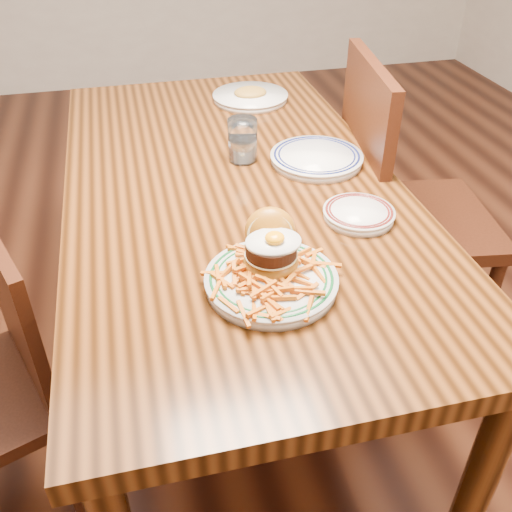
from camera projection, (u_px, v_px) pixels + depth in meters
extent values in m
plane|color=black|center=(238.00, 377.00, 1.93)|extent=(6.00, 6.00, 0.00)
cube|color=black|center=(232.00, 188.00, 1.50)|extent=(0.85, 1.60, 0.05)
cylinder|color=black|center=(106.00, 193.00, 2.23)|extent=(0.07, 0.07, 0.70)
cylinder|color=black|center=(475.00, 490.00, 1.21)|extent=(0.07, 0.07, 0.70)
cylinder|color=black|center=(285.00, 173.00, 2.37)|extent=(0.07, 0.07, 0.70)
cube|color=#39180B|center=(14.00, 310.00, 1.27)|extent=(0.16, 0.37, 0.41)
cylinder|color=#39180B|center=(72.00, 478.00, 1.41)|extent=(0.04, 0.04, 0.37)
cylinder|color=#39180B|center=(32.00, 392.00, 1.63)|extent=(0.04, 0.04, 0.37)
cube|color=#39180B|center=(418.00, 221.00, 1.84)|extent=(0.52, 0.52, 0.04)
cube|color=#39180B|center=(364.00, 147.00, 1.67)|extent=(0.10, 0.46, 0.49)
cylinder|color=#39180B|center=(441.00, 246.00, 2.16)|extent=(0.04, 0.04, 0.45)
cylinder|color=#39180B|center=(339.00, 251.00, 2.13)|extent=(0.04, 0.04, 0.45)
cylinder|color=#39180B|center=(484.00, 316.00, 1.84)|extent=(0.04, 0.04, 0.45)
cylinder|color=#39180B|center=(364.00, 323.00, 1.81)|extent=(0.04, 0.04, 0.45)
cylinder|color=silver|center=(271.00, 283.00, 1.12)|extent=(0.26, 0.26, 0.02)
cylinder|color=silver|center=(271.00, 278.00, 1.11)|extent=(0.26, 0.26, 0.01)
torus|color=#0D4B1F|center=(271.00, 277.00, 1.11)|extent=(0.24, 0.24, 0.01)
torus|color=#0D4B1F|center=(271.00, 277.00, 1.11)|extent=(0.22, 0.22, 0.01)
ellipsoid|color=#A86515|center=(271.00, 262.00, 1.13)|extent=(0.11, 0.11, 0.05)
cylinder|color=#F2DD97|center=(271.00, 254.00, 1.12)|extent=(0.11, 0.11, 0.00)
cylinder|color=black|center=(271.00, 248.00, 1.11)|extent=(0.10, 0.10, 0.03)
ellipsoid|color=silver|center=(273.00, 242.00, 1.10)|extent=(0.11, 0.09, 0.01)
ellipsoid|color=orange|center=(275.00, 238.00, 1.09)|extent=(0.04, 0.04, 0.02)
ellipsoid|color=#A86515|center=(270.00, 232.00, 1.16)|extent=(0.12, 0.11, 0.12)
cylinder|color=#F2DD97|center=(270.00, 237.00, 1.15)|extent=(0.10, 0.05, 0.09)
cylinder|color=silver|center=(358.00, 216.00, 1.33)|extent=(0.16, 0.16, 0.02)
cylinder|color=silver|center=(359.00, 211.00, 1.32)|extent=(0.17, 0.17, 0.01)
torus|color=#501512|center=(359.00, 211.00, 1.32)|extent=(0.16, 0.16, 0.01)
torus|color=#501512|center=(359.00, 211.00, 1.32)|extent=(0.14, 0.14, 0.01)
cube|color=silver|center=(365.00, 208.00, 1.33)|extent=(0.10, 0.06, 0.00)
cylinder|color=silver|center=(316.00, 160.00, 1.56)|extent=(0.25, 0.25, 0.02)
cylinder|color=silver|center=(317.00, 155.00, 1.55)|extent=(0.25, 0.25, 0.01)
torus|color=#0E1548|center=(317.00, 155.00, 1.55)|extent=(0.23, 0.23, 0.01)
torus|color=#0E1548|center=(317.00, 155.00, 1.55)|extent=(0.21, 0.21, 0.01)
cylinder|color=white|center=(243.00, 140.00, 1.54)|extent=(0.08, 0.08, 0.12)
cylinder|color=silver|center=(243.00, 149.00, 1.56)|extent=(0.07, 0.07, 0.06)
cylinder|color=silver|center=(250.00, 98.00, 1.94)|extent=(0.25, 0.25, 0.02)
cylinder|color=silver|center=(250.00, 95.00, 1.93)|extent=(0.25, 0.25, 0.01)
ellipsoid|color=olive|center=(250.00, 92.00, 1.92)|extent=(0.11, 0.09, 0.03)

